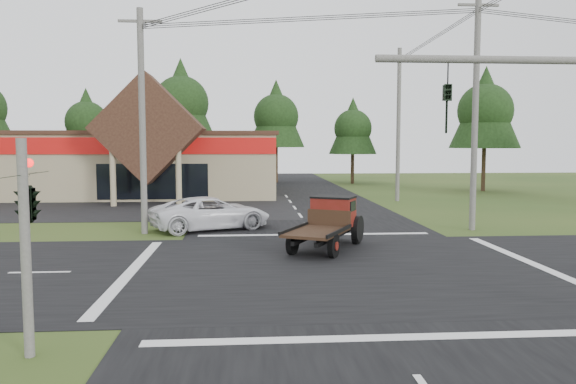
{
  "coord_description": "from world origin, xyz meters",
  "views": [
    {
      "loc": [
        -3.09,
        -18.83,
        4.3
      ],
      "look_at": [
        -1.37,
        5.12,
        2.2
      ],
      "focal_mm": 35.0,
      "sensor_mm": 36.0,
      "label": 1
    }
  ],
  "objects": [
    {
      "name": "utility_pole_ne",
      "position": [
        8.0,
        8.0,
        5.89
      ],
      "size": [
        2.0,
        0.3,
        11.5
      ],
      "color": "#595651",
      "rests_on": "ground"
    },
    {
      "name": "tree_row_c",
      "position": [
        -10.0,
        41.0,
        8.72
      ],
      "size": [
        7.28,
        7.28,
        13.13
      ],
      "color": "#332316",
      "rests_on": "ground"
    },
    {
      "name": "tree_side_ne",
      "position": [
        18.0,
        30.0,
        7.38
      ],
      "size": [
        6.16,
        6.16,
        11.11
      ],
      "color": "#332316",
      "rests_on": "ground"
    },
    {
      "name": "utility_pole_nw",
      "position": [
        -8.0,
        8.0,
        5.39
      ],
      "size": [
        2.0,
        0.3,
        10.5
      ],
      "color": "#595651",
      "rests_on": "ground"
    },
    {
      "name": "tree_row_e",
      "position": [
        8.0,
        40.0,
        6.03
      ],
      "size": [
        5.04,
        5.04,
        9.09
      ],
      "color": "#332316",
      "rests_on": "ground"
    },
    {
      "name": "cvs_building",
      "position": [
        -15.7,
        29.57,
        2.78
      ],
      "size": [
        30.4,
        18.2,
        9.19
      ],
      "color": "tan",
      "rests_on": "ground"
    },
    {
      "name": "utility_pole_n",
      "position": [
        8.0,
        22.0,
        5.74
      ],
      "size": [
        2.0,
        0.3,
        11.2
      ],
      "color": "#595651",
      "rests_on": "ground"
    },
    {
      "name": "traffic_signal_corner",
      "position": [
        -7.5,
        -7.32,
        3.52
      ],
      "size": [
        0.53,
        2.48,
        4.4
      ],
      "color": "#595651",
      "rests_on": "ground"
    },
    {
      "name": "road_ns",
      "position": [
        0.0,
        0.0,
        0.01
      ],
      "size": [
        12.0,
        120.0,
        0.02
      ],
      "primitive_type": "cube",
      "color": "black",
      "rests_on": "ground"
    },
    {
      "name": "tree_row_b",
      "position": [
        -20.0,
        42.0,
        6.7
      ],
      "size": [
        5.6,
        5.6,
        10.1
      ],
      "color": "#332316",
      "rests_on": "ground"
    },
    {
      "name": "antique_flatbed_truck",
      "position": [
        0.02,
        3.4,
        1.06
      ],
      "size": [
        4.01,
        5.4,
        2.12
      ],
      "primitive_type": null,
      "rotation": [
        0.0,
        0.0,
        -0.47
      ],
      "color": "#50140B",
      "rests_on": "ground"
    },
    {
      "name": "tree_row_d",
      "position": [
        0.0,
        42.0,
        7.38
      ],
      "size": [
        6.16,
        6.16,
        11.11
      ],
      "color": "#332316",
      "rests_on": "ground"
    },
    {
      "name": "road_ew",
      "position": [
        0.0,
        0.0,
        0.01
      ],
      "size": [
        120.0,
        12.0,
        0.02
      ],
      "primitive_type": "cube",
      "color": "black",
      "rests_on": "ground"
    },
    {
      "name": "ground",
      "position": [
        0.0,
        0.0,
        0.0
      ],
      "size": [
        120.0,
        120.0,
        0.0
      ],
      "primitive_type": "plane",
      "color": "#2B4318",
      "rests_on": "ground"
    },
    {
      "name": "white_pickup",
      "position": [
        -4.92,
        9.09,
        0.82
      ],
      "size": [
        6.51,
        4.85,
        1.64
      ],
      "primitive_type": "imported",
      "rotation": [
        0.0,
        0.0,
        1.98
      ],
      "color": "white",
      "rests_on": "ground"
    },
    {
      "name": "parking_apron",
      "position": [
        -14.0,
        19.0,
        0.01
      ],
      "size": [
        28.0,
        14.0,
        0.02
      ],
      "primitive_type": "cube",
      "color": "black",
      "rests_on": "ground"
    }
  ]
}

